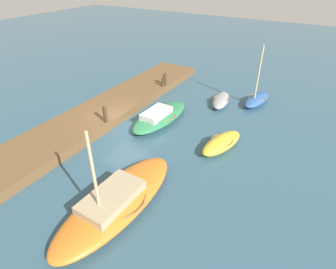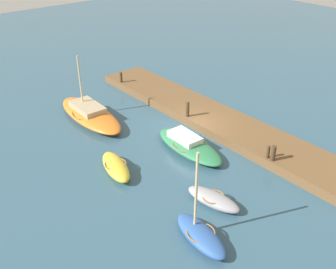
% 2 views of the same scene
% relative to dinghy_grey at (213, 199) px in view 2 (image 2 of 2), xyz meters
% --- Properties ---
extents(ground_plane, '(84.00, 84.00, 0.00)m').
position_rel_dinghy_grey_xyz_m(ground_plane, '(6.13, -4.18, -0.31)').
color(ground_plane, '#33566B').
extents(dock_platform, '(21.84, 3.48, 0.55)m').
position_rel_dinghy_grey_xyz_m(dock_platform, '(6.13, -6.23, -0.03)').
color(dock_platform, brown).
rests_on(dock_platform, ground_plane).
extents(dinghy_grey, '(3.08, 1.60, 0.60)m').
position_rel_dinghy_grey_xyz_m(dinghy_grey, '(0.00, 0.00, 0.00)').
color(dinghy_grey, '#939399').
rests_on(dinghy_grey, ground_plane).
extents(sailboat_orange, '(6.95, 2.54, 4.33)m').
position_rel_dinghy_grey_xyz_m(sailboat_orange, '(11.84, 0.01, 0.15)').
color(sailboat_orange, orange).
rests_on(sailboat_orange, ground_plane).
extents(rowboat_yellow, '(3.34, 1.89, 0.72)m').
position_rel_dinghy_grey_xyz_m(rowboat_yellow, '(5.37, 2.16, 0.06)').
color(rowboat_yellow, gold).
rests_on(rowboat_yellow, ground_plane).
extents(motorboat_green, '(5.32, 2.23, 0.94)m').
position_rel_dinghy_grey_xyz_m(motorboat_green, '(4.47, -2.48, 0.07)').
color(motorboat_green, '#2D7A4C').
rests_on(motorboat_green, ground_plane).
extents(rowboat_blue, '(3.34, 1.66, 4.35)m').
position_rel_dinghy_grey_xyz_m(rowboat_blue, '(-1.40, 2.21, 0.06)').
color(rowboat_blue, '#2D569E').
rests_on(rowboat_blue, ground_plane).
extents(mooring_post_west, '(0.27, 0.27, 0.90)m').
position_rel_dinghy_grey_xyz_m(mooring_post_west, '(0.08, -4.74, 0.70)').
color(mooring_post_west, '#47331E').
rests_on(mooring_post_west, dock_platform).
extents(mooring_post_mid_west, '(0.19, 0.19, 0.74)m').
position_rel_dinghy_grey_xyz_m(mooring_post_mid_west, '(0.42, -4.74, 0.62)').
color(mooring_post_mid_west, '#47331E').
rests_on(mooring_post_mid_west, dock_platform).
extents(mooring_post_mid_east, '(0.24, 0.24, 1.09)m').
position_rel_dinghy_grey_xyz_m(mooring_post_mid_east, '(7.09, -4.74, 0.79)').
color(mooring_post_mid_east, '#47331E').
rests_on(mooring_post_mid_east, dock_platform).
extents(mooring_post_east, '(0.20, 0.20, 0.83)m').
position_rel_dinghy_grey_xyz_m(mooring_post_east, '(15.00, -4.74, 0.66)').
color(mooring_post_east, '#47331E').
rests_on(mooring_post_east, dock_platform).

